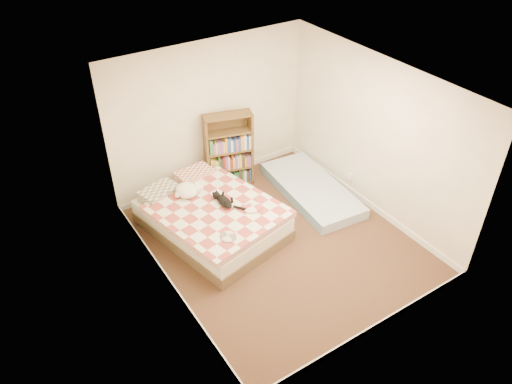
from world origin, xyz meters
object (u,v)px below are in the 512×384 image
bookshelf (228,158)px  black_cat (224,200)px  white_dog (188,190)px  bed (210,216)px  floor_mattress (311,190)px

bookshelf → black_cat: 1.29m
white_dog → bookshelf: bearing=1.3°
bed → bookshelf: size_ratio=1.78×
bookshelf → white_dog: size_ratio=2.77×
bed → white_dog: white_dog is taller
white_dog → black_cat: bearing=-81.9°
bed → bookshelf: (0.88, 0.94, 0.25)m
bookshelf → floor_mattress: (0.99, -1.05, -0.42)m
bed → bookshelf: bearing=34.6°
bookshelf → floor_mattress: 1.51m
black_cat → white_dog: white_dog is taller
bookshelf → black_cat: (-0.71, -1.07, 0.06)m
bed → bookshelf: bookshelf is taller
bookshelf → white_dog: 1.22m
floor_mattress → black_cat: black_cat is taller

